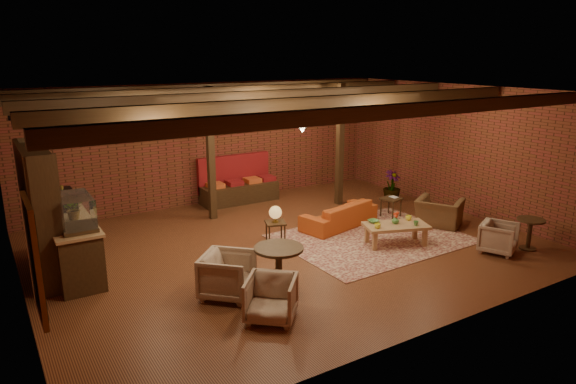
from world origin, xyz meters
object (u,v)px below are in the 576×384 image
plant_tall (394,156)px  armchair_b (271,296)px  round_table_left (279,263)px  side_table_lamp (275,215)px  armchair_a (228,273)px  armchair_far (499,236)px  armchair_right (439,208)px  sofa (339,214)px  side_table_book (391,199)px  round_table_right (530,229)px  coffee_table (395,227)px

plant_tall → armchair_b: bearing=-147.1°
round_table_left → side_table_lamp: bearing=61.1°
armchair_a → plant_tall: size_ratio=0.33×
side_table_lamp → round_table_left: bearing=-118.9°
side_table_lamp → armchair_b: side_table_lamp is taller
armchair_b → armchair_far: size_ratio=1.09×
armchair_right → armchair_far: bearing=143.2°
sofa → side_table_book: sofa is taller
armchair_far → armchair_right: bearing=56.6°
armchair_b → round_table_right: bearing=38.7°
armchair_far → sofa: bearing=95.4°
coffee_table → side_table_book: coffee_table is taller
plant_tall → armchair_a: bearing=-155.4°
armchair_right → armchair_far: (-0.26, -1.82, -0.09)m
sofa → armchair_b: armchair_b is taller
coffee_table → plant_tall: 3.51m
coffee_table → armchair_far: (1.49, -1.43, -0.06)m
round_table_right → round_table_left: bearing=170.5°
armchair_b → armchair_right: armchair_right is taller
armchair_right → plant_tall: (0.50, 2.16, 0.83)m
armchair_right → round_table_right: bearing=163.1°
armchair_far → armchair_b: bearing=154.2°
coffee_table → armchair_right: (1.75, 0.39, 0.03)m
side_table_book → armchair_far: size_ratio=0.76×
coffee_table → armchair_right: size_ratio=1.48×
coffee_table → armchair_far: size_ratio=2.13×
side_table_lamp → armchair_right: size_ratio=0.86×
sofa → round_table_right: bearing=114.2°
sofa → round_table_left: 3.80m
armchair_b → armchair_right: size_ratio=0.76×
round_table_left → round_table_right: 5.54m
armchair_b → side_table_book: bearing=70.9°
side_table_lamp → armchair_far: (3.64, -2.76, -0.30)m
round_table_right → side_table_book: bearing=106.3°
round_table_right → plant_tall: plant_tall is taller
coffee_table → side_table_book: bearing=49.9°
coffee_table → armchair_b: (-3.80, -1.37, -0.03)m
side_table_lamp → armchair_b: size_ratio=1.13×
armchair_b → side_table_lamp: bearing=99.9°
round_table_left → armchair_right: armchair_right is taller
armchair_right → round_table_right: size_ratio=1.52×
sofa → plant_tall: size_ratio=0.79×
armchair_far → plant_tall: 4.15m
sofa → armchair_b: (-3.52, -2.95, 0.09)m
armchair_a → side_table_book: armchair_a is taller
coffee_table → side_table_lamp: 2.54m
sofa → armchair_right: (2.04, -1.18, 0.14)m
round_table_left → armchair_far: size_ratio=1.24×
armchair_a → round_table_right: armchair_a is taller
armchair_a → round_table_right: (6.21, -1.32, 0.02)m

